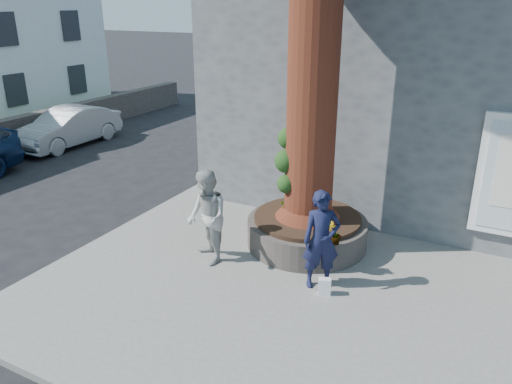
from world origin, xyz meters
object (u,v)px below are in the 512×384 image
at_px(man, 321,240).
at_px(woman, 207,217).
at_px(planter, 307,231).
at_px(car_silver, 68,127).

bearing_deg(man, woman, 151.45).
distance_m(planter, man, 1.60).
height_order(planter, woman, woman).
xyz_separation_m(planter, woman, (-1.34, -1.44, 0.57)).
xyz_separation_m(planter, car_silver, (-9.94, 3.33, 0.22)).
height_order(woman, car_silver, woman).
bearing_deg(planter, car_silver, 161.49).
bearing_deg(woman, man, 42.92).
distance_m(planter, woman, 2.05).
xyz_separation_m(man, car_silver, (-10.69, 4.62, -0.33)).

